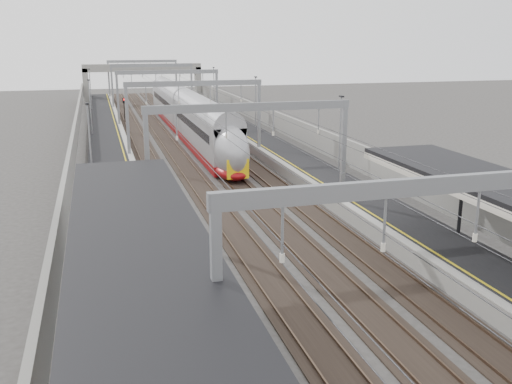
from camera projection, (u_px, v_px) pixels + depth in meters
platform_left at (110, 154)px, 55.68m from camera, size 4.00×120.00×1.00m
platform_right at (267, 146)px, 59.86m from camera, size 4.00×120.00×1.00m
tracks at (191, 154)px, 57.88m from camera, size 11.40×140.00×0.20m
overhead_line at (180, 88)px, 62.46m from camera, size 13.00×140.00×6.60m
canopy_left at (147, 277)px, 15.42m from camera, size 4.40×30.00×4.24m
overbridge at (143, 72)px, 107.67m from camera, size 22.00×2.20×6.90m
wall_left at (75, 144)px, 54.56m from camera, size 0.30×120.00×3.20m
wall_right at (296, 134)px, 60.41m from camera, size 0.30×120.00×3.20m
train at (189, 119)px, 67.40m from camera, size 2.85×51.87×4.50m
signal_green at (124, 105)px, 79.44m from camera, size 0.32×0.32×3.48m
signal_red_near at (184, 104)px, 81.82m from camera, size 0.32×0.32×3.48m
signal_red_far at (197, 102)px, 83.57m from camera, size 0.32×0.32×3.48m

